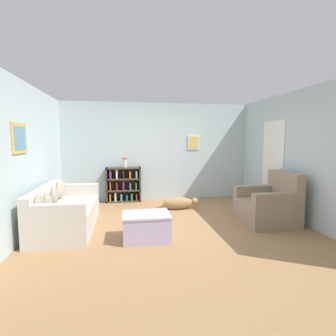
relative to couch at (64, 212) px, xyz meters
The scene contains 10 objects.
ground_plane 2.01m from the couch, ahead, with size 14.00×14.00×0.00m, color #997047.
wall_back 3.11m from the couch, 47.59° to the left, with size 5.60×0.13×2.60m.
wall_left 1.15m from the couch, behind, with size 0.13×5.00×2.60m.
wall_right 4.64m from the couch, ahead, with size 0.16×5.00×2.60m.
couch is the anchor object (origin of this frame).
bookshelf 2.25m from the couch, 61.83° to the left, with size 0.89×0.28×0.91m.
recliner_chair 3.89m from the couch, ahead, with size 0.95×0.97×1.00m.
coffee_table 1.64m from the couch, 28.15° to the right, with size 0.77×0.58×0.43m.
dog 2.55m from the couch, 22.65° to the left, with size 0.99×0.26×0.28m.
vase 2.38m from the couch, 60.43° to the left, with size 0.11×0.11×0.30m.
Camera 1 is at (-0.85, -4.83, 1.63)m, focal length 28.00 mm.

